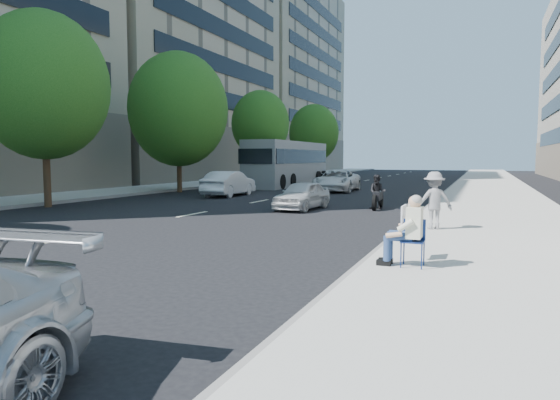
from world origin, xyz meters
The scene contains 16 objects.
ground centered at (0.00, 0.00, 0.00)m, with size 160.00×160.00×0.00m, color black.
near_sidewalk centered at (4.00, 20.00, 0.07)m, with size 5.00×120.00×0.15m, color #AFADA4.
far_sidewalk centered at (-16.75, 20.00, 0.07)m, with size 4.50×120.00×0.15m, color #AFADA4.
far_bldg_mid centered at (-30.00, 34.00, 17.00)m, with size 22.00×26.00×34.00m, color tan.
far_bldg_north centered at (-30.00, 62.00, 14.00)m, with size 22.00×28.00×28.00m, color tan.
tree_far_b centered at (-13.70, 8.00, 5.13)m, with size 5.40×5.40×8.24m.
tree_far_c centered at (-13.70, 18.00, 5.02)m, with size 6.00×6.00×8.47m.
tree_far_d centered at (-13.70, 30.00, 4.89)m, with size 4.80×4.80×7.65m.
tree_far_e centered at (-13.70, 44.00, 4.78)m, with size 5.40×5.40×7.89m.
seated_protester centered at (2.29, 1.26, 0.87)m, with size 0.83×1.12×1.31m.
jogger centered at (2.30, 6.37, 0.94)m, with size 1.02×0.59×1.59m, color gray.
white_sedan_near centered at (-3.31, 11.25, 0.59)m, with size 1.39×3.44×1.17m, color silver.
white_sedan_mid centered at (-9.47, 16.46, 0.69)m, with size 1.45×4.16×1.37m, color silver.
white_sedan_far centered at (-4.95, 22.31, 0.68)m, with size 2.26×4.91×1.36m, color silver.
motorcycle centered at (-0.46, 12.50, 0.64)m, with size 0.72×2.05×1.42m.
bus centered at (-10.26, 27.61, 1.64)m, with size 2.83×12.10×3.30m.
Camera 1 is at (3.54, -7.91, 2.12)m, focal length 32.00 mm.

